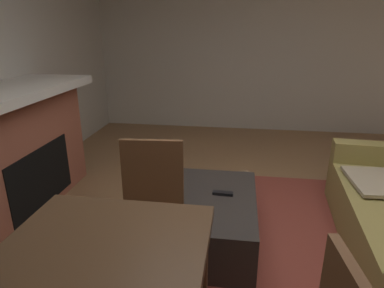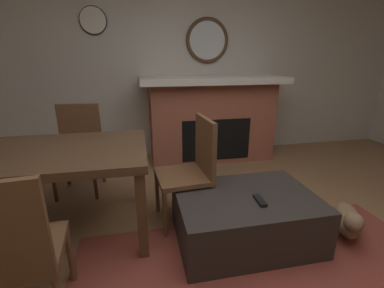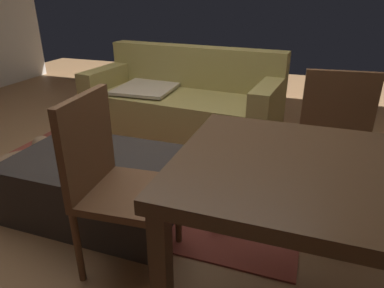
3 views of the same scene
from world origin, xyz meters
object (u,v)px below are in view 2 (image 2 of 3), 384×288
Objects in this scene: round_wall_mirror at (207,41)px; tv_remote at (260,200)px; dining_chair_west at (193,165)px; dining_table at (53,160)px; wall_clock at (93,20)px; ottoman_coffee_table at (245,217)px; fireplace at (211,118)px; dining_chair_north at (8,251)px; dining_chair_south at (79,143)px; small_dog at (348,220)px.

round_wall_mirror is 2.56m from tv_remote.
dining_chair_west is (0.57, 1.76, -1.10)m from round_wall_mirror.
wall_clock is at bearing -95.59° from dining_table.
tv_remote is (-0.06, 0.11, 0.21)m from ottoman_coffee_table.
fireplace reaches higher than dining_chair_north.
dining_chair_west is at bearing -141.55° from dining_chair_north.
round_wall_mirror is 2.57m from ottoman_coffee_table.
dining_chair_north is at bearing 90.61° from dining_table.
wall_clock is at bearing -56.35° from tv_remote.
ottoman_coffee_table is 1.14× the size of dining_chair_north.
round_wall_mirror is 1.50m from wall_clock.
round_wall_mirror reaches higher than dining_chair_west.
wall_clock is at bearing -59.32° from ottoman_coffee_table.
dining_chair_west reaches higher than dining_table.
fireplace reaches higher than dining_chair_south.
dining_chair_south reaches higher than small_dog.
dining_chair_south is (1.43, -1.21, 0.33)m from ottoman_coffee_table.
fireplace is 5.65× the size of wall_clock.
wall_clock is at bearing -10.86° from fireplace.
dining_table is 2.36m from small_dog.
dining_chair_west is (0.57, 1.48, -0.06)m from fireplace.
round_wall_mirror reaches higher than dining_chair_south.
fireplace is 1.90m from ottoman_coffee_table.
dining_chair_north reaches higher than small_dog.
wall_clock reaches higher than fireplace.
tv_remote reaches higher than small_dog.
dining_chair_north reaches higher than ottoman_coffee_table.
round_wall_mirror is at bearing -90.00° from fireplace.
wall_clock reaches higher than round_wall_mirror.
dining_chair_north reaches higher than dining_table.
dining_chair_west is at bearing 72.11° from round_wall_mirror.
round_wall_mirror is 3.78× the size of tv_remote.
fireplace is 1.08m from round_wall_mirror.
dining_table reaches higher than ottoman_coffee_table.
dining_chair_south reaches higher than dining_table.
dining_chair_north is at bearing 38.45° from dining_chair_west.
fireplace is at bearing 169.14° from wall_clock.
dining_chair_west is (0.34, -0.37, 0.33)m from ottoman_coffee_table.
fireplace reaches higher than dining_table.
dining_chair_north is 1.91× the size of small_dog.
wall_clock reaches higher than dining_chair_north.
dining_table is 0.86m from dining_chair_north.
wall_clock is (1.49, -0.00, 0.22)m from round_wall_mirror.
tv_remote is 0.17× the size of dining_chair_west.
tv_remote is 0.47× the size of wall_clock.
ottoman_coffee_table is 0.83m from small_dog.
ottoman_coffee_table is at bearing 120.68° from wall_clock.
round_wall_mirror reaches higher than small_dog.
dining_chair_south is 1.91× the size of small_dog.
dining_chair_north is (1.48, 0.38, 0.12)m from tv_remote.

